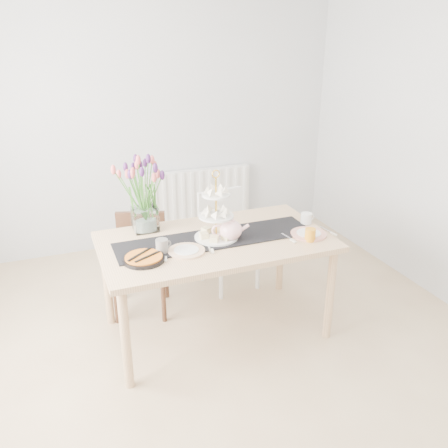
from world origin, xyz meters
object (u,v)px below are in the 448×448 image
object	(u,v)px
cream_jug	(306,218)
mug_grey	(162,246)
cake_stand	(216,222)
teapot	(231,230)
plate_left	(186,251)
chair_brown	(141,255)
tulip_vase	(143,184)
plate_right	(309,234)
chair_white	(225,231)
radiator	(196,197)
mug_orange	(310,235)
dining_table	(216,249)
tart_tin	(144,259)

from	to	relation	value
cream_jug	mug_grey	distance (m)	1.14
cake_stand	teapot	world-z (taller)	cake_stand
teapot	plate_left	world-z (taller)	teapot
cream_jug	teapot	bearing A→B (deg)	-174.71
chair_brown	tulip_vase	size ratio (longest dim) A/B	1.23
chair_brown	plate_right	bearing A→B (deg)	-15.48
chair_white	cream_jug	size ratio (longest dim) A/B	10.08
radiator	mug_grey	distance (m)	2.01
radiator	mug_orange	xyz separation A→B (m)	(0.19, -1.98, 0.34)
cake_stand	teapot	bearing A→B (deg)	-36.49
tulip_vase	plate_left	xyz separation A→B (m)	(0.17, -0.46, -0.34)
radiator	dining_table	world-z (taller)	same
tart_tin	plate_right	distance (m)	1.19
tart_tin	mug_grey	xyz separation A→B (m)	(0.14, 0.07, 0.03)
dining_table	chair_white	distance (m)	0.78
chair_brown	cake_stand	world-z (taller)	cake_stand
chair_white	teapot	xyz separation A→B (m)	(-0.25, -0.74, 0.35)
radiator	mug_orange	size ratio (longest dim) A/B	13.55
chair_brown	mug_orange	size ratio (longest dim) A/B	8.81
chair_white	teapot	size ratio (longest dim) A/B	3.31
radiator	tulip_vase	xyz separation A→B (m)	(-0.83, -1.38, 0.65)
tulip_vase	plate_right	bearing A→B (deg)	-25.73
mug_orange	chair_white	bearing A→B (deg)	39.76
mug_grey	plate_left	bearing A→B (deg)	-36.08
radiator	plate_right	bearing A→B (deg)	-83.01
mug_orange	plate_left	world-z (taller)	mug_orange
tulip_vase	mug_grey	xyz separation A→B (m)	(0.02, -0.42, -0.30)
dining_table	tulip_vase	size ratio (longest dim) A/B	2.52
dining_table	mug_orange	bearing A→B (deg)	-23.58
cake_stand	teapot	size ratio (longest dim) A/B	1.78
tulip_vase	chair_white	bearing A→B (deg)	23.95
teapot	mug_grey	bearing A→B (deg)	-160.88
mug_grey	mug_orange	distance (m)	1.02
teapot	mug_orange	size ratio (longest dim) A/B	2.84
radiator	tart_tin	world-z (taller)	tart_tin
dining_table	cake_stand	world-z (taller)	cake_stand
radiator	chair_white	distance (m)	1.05
plate_left	plate_right	distance (m)	0.90
dining_table	cake_stand	size ratio (longest dim) A/B	3.58
cream_jug	plate_right	distance (m)	0.21
dining_table	tart_tin	bearing A→B (deg)	-164.55
chair_brown	plate_left	bearing A→B (deg)	-56.76
radiator	chair_brown	world-z (taller)	chair_brown
mug_grey	tart_tin	bearing A→B (deg)	-173.47
chair_white	mug_orange	world-z (taller)	mug_orange
chair_white	cake_stand	distance (m)	0.85
mug_grey	plate_right	world-z (taller)	mug_grey
cream_jug	cake_stand	bearing A→B (deg)	179.60
chair_brown	teapot	xyz separation A→B (m)	(0.52, -0.60, 0.38)
dining_table	mug_orange	world-z (taller)	mug_orange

